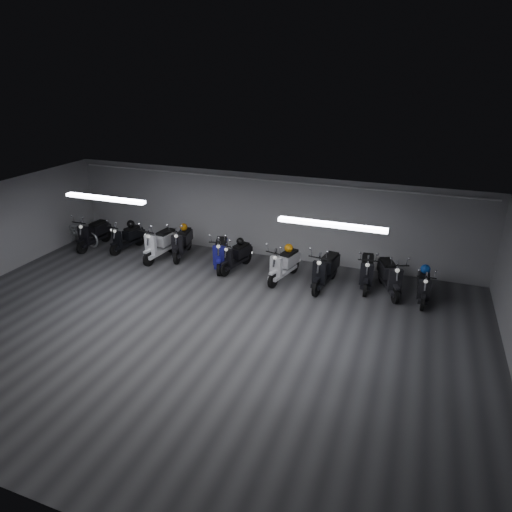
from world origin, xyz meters
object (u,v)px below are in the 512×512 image
at_px(scooter_3, 182,238).
at_px(scooter_10, 424,282).
at_px(scooter_1, 127,233).
at_px(scooter_8, 367,266).
at_px(scooter_0, 93,229).
at_px(scooter_2, 160,239).
at_px(bicycle, 79,229).
at_px(scooter_9, 390,271).
at_px(helmet_1, 184,227).
at_px(scooter_4, 220,248).
at_px(scooter_6, 284,260).
at_px(scooter_5, 236,252).
at_px(helmet_3, 240,241).
at_px(helmet_4, 289,248).
at_px(helmet_2, 425,269).
at_px(scooter_7, 326,264).
at_px(helmet_0, 131,224).

xyz_separation_m(scooter_3, scooter_10, (7.65, -0.44, -0.09)).
relative_size(scooter_1, scooter_8, 0.93).
height_order(scooter_0, scooter_2, scooter_2).
bearing_deg(scooter_1, bicycle, -164.61).
xyz_separation_m(scooter_9, helmet_1, (-6.79, 0.50, 0.29)).
relative_size(scooter_2, helmet_1, 7.56).
relative_size(scooter_3, scooter_4, 1.01).
bearing_deg(helmet_1, scooter_6, -11.48).
bearing_deg(scooter_4, scooter_5, -18.47).
bearing_deg(scooter_3, scooter_0, 174.90).
relative_size(scooter_9, helmet_3, 7.63).
bearing_deg(scooter_9, bicycle, 158.55).
bearing_deg(scooter_3, scooter_5, -20.37).
bearing_deg(scooter_1, scooter_10, 10.36).
bearing_deg(helmet_1, helmet_3, -9.31).
bearing_deg(scooter_4, helmet_4, -17.35).
bearing_deg(scooter_0, helmet_4, 1.38).
distance_m(scooter_10, helmet_4, 3.88).
bearing_deg(helmet_1, bicycle, -172.20).
relative_size(scooter_2, helmet_2, 7.34).
height_order(scooter_7, helmet_0, scooter_7).
xyz_separation_m(scooter_5, scooter_8, (4.00, 0.23, 0.05)).
relative_size(scooter_5, helmet_3, 6.93).
bearing_deg(helmet_3, scooter_2, -173.73).
height_order(scooter_1, bicycle, scooter_1).
height_order(bicycle, helmet_0, bicycle).
bearing_deg(scooter_2, scooter_7, 4.06).
distance_m(scooter_1, scooter_9, 8.82).
bearing_deg(helmet_4, scooter_5, -177.96).
distance_m(scooter_4, scooter_8, 4.53).
bearing_deg(bicycle, scooter_4, -81.62).
distance_m(scooter_3, helmet_1, 0.39).
relative_size(helmet_1, helmet_4, 0.99).
height_order(scooter_2, scooter_5, scooter_2).
distance_m(scooter_0, helmet_2, 10.99).
height_order(scooter_3, helmet_1, scooter_3).
xyz_separation_m(scooter_8, scooter_10, (1.56, -0.33, -0.08)).
bearing_deg(scooter_9, helmet_2, -19.79).
xyz_separation_m(scooter_9, bicycle, (-10.75, -0.04, -0.11)).
bearing_deg(scooter_0, bicycle, 174.60).
relative_size(scooter_4, scooter_5, 1.09).
relative_size(scooter_4, helmet_1, 7.11).
xyz_separation_m(scooter_2, scooter_9, (7.33, 0.16, -0.04)).
distance_m(scooter_6, helmet_3, 1.64).
bearing_deg(helmet_4, scooter_8, 4.17).
bearing_deg(scooter_10, helmet_2, 90.00).
bearing_deg(helmet_0, scooter_1, -101.92).
bearing_deg(scooter_0, scooter_1, 9.03).
distance_m(scooter_7, helmet_1, 5.10).
xyz_separation_m(scooter_6, scooter_7, (1.25, -0.02, 0.05)).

